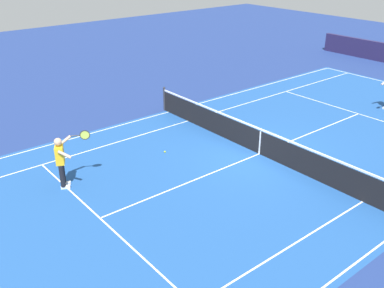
# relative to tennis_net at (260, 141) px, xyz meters

# --- Properties ---
(ground_plane) EXTENTS (60.00, 60.00, 0.00)m
(ground_plane) POSITION_rel_tennis_net_xyz_m (0.00, 0.00, -0.49)
(ground_plane) COLOR navy
(court_slab) EXTENTS (24.20, 11.40, 0.00)m
(court_slab) POSITION_rel_tennis_net_xyz_m (0.00, 0.00, -0.49)
(court_slab) COLOR #1E4C93
(court_slab) RESTS_ON ground_plane
(court_line_markings) EXTENTS (23.85, 11.05, 0.01)m
(court_line_markings) POSITION_rel_tennis_net_xyz_m (0.00, 0.00, -0.49)
(court_line_markings) COLOR white
(court_line_markings) RESTS_ON ground_plane
(tennis_net) EXTENTS (0.10, 11.70, 1.08)m
(tennis_net) POSITION_rel_tennis_net_xyz_m (0.00, 0.00, 0.00)
(tennis_net) COLOR #2D2D33
(tennis_net) RESTS_ON ground_plane
(tennis_player_near) EXTENTS (1.19, 0.75, 1.70)m
(tennis_player_near) POSITION_rel_tennis_net_xyz_m (6.40, -2.24, 0.44)
(tennis_player_near) COLOR black
(tennis_player_near) RESTS_ON ground_plane
(tennis_ball) EXTENTS (0.07, 0.07, 0.07)m
(tennis_ball) POSITION_rel_tennis_net_xyz_m (2.58, -2.23, -0.46)
(tennis_ball) COLOR #CCE01E
(tennis_ball) RESTS_ON ground_plane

